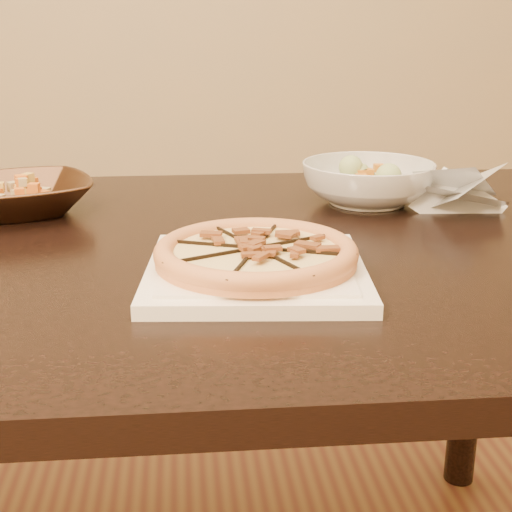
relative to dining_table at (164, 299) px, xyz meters
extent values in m
cube|color=black|center=(0.00, 0.00, 0.07)|extent=(1.54, 1.00, 0.04)
cylinder|color=black|center=(0.68, 0.41, -0.30)|extent=(0.07, 0.07, 0.71)
cube|color=white|center=(0.12, -0.17, 0.10)|extent=(0.30, 0.30, 0.02)
cube|color=white|center=(0.12, -0.17, 0.11)|extent=(0.25, 0.25, 0.00)
cylinder|color=#DC8056|center=(0.12, -0.17, 0.12)|extent=(0.25, 0.25, 0.01)
torus|color=#DC8056|center=(0.12, -0.17, 0.13)|extent=(0.26, 0.26, 0.03)
cylinder|color=#F6DB9A|center=(0.12, -0.17, 0.13)|extent=(0.21, 0.21, 0.01)
cube|color=black|center=(0.12, -0.17, 0.13)|extent=(0.09, 0.24, 0.01)
cube|color=black|center=(0.12, -0.17, 0.13)|extent=(0.11, 0.23, 0.01)
cube|color=black|center=(0.12, -0.17, 0.13)|extent=(0.24, 0.09, 0.01)
cube|color=black|center=(0.12, -0.17, 0.13)|extent=(0.23, 0.11, 0.01)
cube|color=brown|center=(0.14, -0.18, 0.13)|extent=(0.03, 0.02, 0.00)
cube|color=brown|center=(0.16, -0.18, 0.13)|extent=(0.03, 0.02, 0.00)
cube|color=brown|center=(0.19, -0.16, 0.13)|extent=(0.03, 0.02, 0.00)
cube|color=brown|center=(0.14, -0.16, 0.13)|extent=(0.03, 0.02, 0.00)
cube|color=brown|center=(0.16, -0.14, 0.13)|extent=(0.03, 0.03, 0.00)
cube|color=brown|center=(0.17, -0.12, 0.13)|extent=(0.03, 0.03, 0.00)
cube|color=brown|center=(0.13, -0.14, 0.13)|extent=(0.02, 0.03, 0.00)
cube|color=brown|center=(0.13, -0.12, 0.13)|extent=(0.02, 0.03, 0.00)
cube|color=brown|center=(0.11, -0.09, 0.13)|extent=(0.02, 0.03, 0.00)
cube|color=brown|center=(0.11, -0.13, 0.13)|extent=(0.02, 0.03, 0.00)
cube|color=brown|center=(0.09, -0.12, 0.13)|extent=(0.02, 0.03, 0.00)
cube|color=brown|center=(0.10, -0.16, 0.13)|extent=(0.03, 0.03, 0.00)
cube|color=brown|center=(0.08, -0.15, 0.13)|extent=(0.03, 0.02, 0.00)
cube|color=brown|center=(0.05, -0.16, 0.13)|extent=(0.03, 0.02, 0.00)
cube|color=brown|center=(0.09, -0.17, 0.13)|extent=(0.02, 0.01, 0.00)
cube|color=brown|center=(0.07, -0.19, 0.13)|extent=(0.03, 0.02, 0.00)
cube|color=brown|center=(0.05, -0.21, 0.13)|extent=(0.03, 0.02, 0.00)
cube|color=brown|center=(0.09, -0.20, 0.13)|extent=(0.03, 0.03, 0.00)
cube|color=brown|center=(0.09, -0.22, 0.13)|extent=(0.02, 0.03, 0.00)
cube|color=brown|center=(0.11, -0.19, 0.13)|extent=(0.02, 0.03, 0.00)
cube|color=brown|center=(0.12, -0.22, 0.13)|extent=(0.02, 0.02, 0.00)
cube|color=brown|center=(0.13, -0.24, 0.13)|extent=(0.02, 0.03, 0.00)
cube|color=brown|center=(0.13, -0.20, 0.13)|extent=(0.02, 0.03, 0.00)
cube|color=brown|center=(0.15, -0.21, 0.13)|extent=(0.03, 0.03, 0.00)
cube|color=brown|center=(0.18, -0.22, 0.13)|extent=(0.03, 0.03, 0.00)
imported|color=#482E1C|center=(-0.24, 0.20, 0.12)|extent=(0.30, 0.30, 0.06)
cube|color=tan|center=(-0.24, 0.20, 0.16)|extent=(0.03, 0.03, 0.03)
cube|color=#CA6118|center=(-0.22, 0.20, 0.16)|extent=(0.03, 0.03, 0.03)
cube|color=gold|center=(-0.21, 0.21, 0.16)|extent=(0.03, 0.03, 0.03)
cube|color=tan|center=(-0.20, 0.23, 0.16)|extent=(0.03, 0.03, 0.03)
cube|color=#CA6118|center=(-0.23, 0.20, 0.16)|extent=(0.03, 0.03, 0.03)
cube|color=gold|center=(-0.23, 0.22, 0.16)|extent=(0.03, 0.03, 0.03)
cube|color=tan|center=(-0.24, 0.24, 0.16)|extent=(0.03, 0.03, 0.03)
cube|color=#CA6118|center=(-0.24, 0.20, 0.16)|extent=(0.03, 0.03, 0.03)
cube|color=gold|center=(-0.25, 0.21, 0.16)|extent=(0.03, 0.03, 0.03)
cube|color=tan|center=(-0.26, 0.22, 0.16)|extent=(0.03, 0.03, 0.03)
cube|color=gold|center=(-0.25, 0.20, 0.16)|extent=(0.03, 0.03, 0.03)
cube|color=tan|center=(-0.27, 0.20, 0.16)|extent=(0.03, 0.03, 0.03)
cube|color=gold|center=(-0.24, 0.19, 0.16)|extent=(0.03, 0.03, 0.03)
cube|color=tan|center=(-0.25, 0.18, 0.16)|extent=(0.03, 0.03, 0.03)
cube|color=#CA6118|center=(-0.26, 0.17, 0.16)|extent=(0.03, 0.03, 0.03)
cube|color=tan|center=(-0.24, 0.18, 0.16)|extent=(0.03, 0.03, 0.03)
cube|color=#CA6118|center=(-0.24, 0.17, 0.16)|extent=(0.03, 0.03, 0.03)
cube|color=gold|center=(-0.23, 0.15, 0.16)|extent=(0.03, 0.03, 0.03)
cube|color=tan|center=(-0.24, 0.19, 0.16)|extent=(0.03, 0.03, 0.03)
cube|color=#CA6118|center=(-0.22, 0.18, 0.16)|extent=(0.03, 0.03, 0.03)
cube|color=gold|center=(-0.21, 0.18, 0.16)|extent=(0.03, 0.03, 0.03)
cube|color=tan|center=(-0.19, 0.18, 0.16)|extent=(0.03, 0.03, 0.03)
imported|color=silver|center=(0.36, 0.20, 0.13)|extent=(0.28, 0.28, 0.07)
sphere|color=#ACC06E|center=(0.36, 0.20, 0.18)|extent=(0.04, 0.04, 0.04)
sphere|color=#ACC06E|center=(0.38, 0.21, 0.18)|extent=(0.04, 0.04, 0.04)
sphere|color=#ACC06E|center=(0.38, 0.24, 0.18)|extent=(0.04, 0.04, 0.04)
sphere|color=#ACC06E|center=(0.36, 0.21, 0.18)|extent=(0.04, 0.04, 0.04)
sphere|color=#ACC06E|center=(0.34, 0.23, 0.18)|extent=(0.04, 0.04, 0.04)
sphere|color=#ACC06E|center=(0.36, 0.20, 0.18)|extent=(0.04, 0.04, 0.04)
sphere|color=#ACC06E|center=(0.34, 0.20, 0.18)|extent=(0.04, 0.04, 0.04)
sphere|color=#ACC06E|center=(0.33, 0.17, 0.18)|extent=(0.04, 0.04, 0.04)
sphere|color=#ACC06E|center=(0.36, 0.19, 0.18)|extent=(0.04, 0.04, 0.04)
sphere|color=#ACC06E|center=(0.38, 0.17, 0.18)|extent=(0.04, 0.04, 0.04)
sphere|color=#ACC06E|center=(0.37, 0.20, 0.18)|extent=(0.04, 0.04, 0.04)
cube|color=orange|center=(0.39, 0.23, 0.17)|extent=(0.02, 0.02, 0.01)
cube|color=orange|center=(0.34, 0.23, 0.17)|extent=(0.02, 0.02, 0.01)
cube|color=orange|center=(0.33, 0.18, 0.17)|extent=(0.02, 0.02, 0.01)
cube|color=orange|center=(0.39, 0.17, 0.17)|extent=(0.02, 0.02, 0.01)
camera|label=1|loc=(0.03, -1.01, 0.40)|focal=50.00mm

